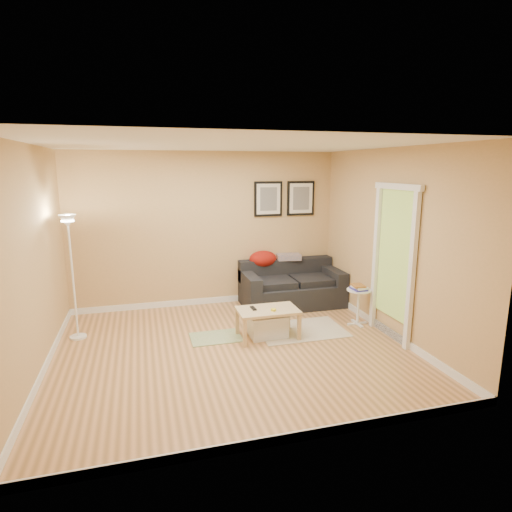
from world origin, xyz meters
name	(u,v)px	position (x,y,z in m)	size (l,w,h in m)	color
floor	(233,350)	(0.00, 0.00, 0.00)	(4.50, 4.50, 0.00)	tan
ceiling	(230,144)	(0.00, 0.00, 2.60)	(4.50, 4.50, 0.00)	white
wall_back	(207,230)	(0.00, 2.00, 1.30)	(4.50, 4.50, 0.00)	tan
wall_front	(285,300)	(0.00, -2.00, 1.30)	(4.50, 4.50, 0.00)	tan
wall_left	(32,263)	(-2.25, 0.00, 1.30)	(4.00, 4.00, 0.00)	tan
wall_right	(391,244)	(2.25, 0.00, 1.30)	(4.00, 4.00, 0.00)	tan
baseboard_back	(208,301)	(0.00, 1.99, 0.05)	(4.50, 0.02, 0.10)	white
baseboard_front	(282,439)	(0.00, -1.99, 0.05)	(4.50, 0.02, 0.10)	white
baseboard_left	(45,368)	(-2.24, 0.00, 0.05)	(0.02, 4.00, 0.10)	white
baseboard_right	(384,329)	(2.24, 0.00, 0.05)	(0.02, 4.00, 0.10)	white
sofa	(292,284)	(1.38, 1.53, 0.38)	(1.70, 0.90, 0.75)	black
red_throw	(263,259)	(0.96, 1.86, 0.77)	(0.48, 0.36, 0.28)	maroon
plaid_throw	(288,257)	(1.43, 1.86, 0.78)	(0.42, 0.26, 0.10)	tan
framed_print_left	(268,199)	(1.08, 1.98, 1.80)	(0.50, 0.04, 0.60)	black
framed_print_right	(301,198)	(1.68, 1.98, 1.80)	(0.50, 0.04, 0.60)	black
area_rug	(301,330)	(1.10, 0.38, 0.01)	(1.25, 0.85, 0.01)	beige
green_runner	(216,337)	(-0.14, 0.45, 0.01)	(0.70, 0.50, 0.01)	#668C4C
coffee_table	(268,323)	(0.56, 0.27, 0.21)	(0.83, 0.51, 0.42)	tan
remote_control	(253,308)	(0.37, 0.33, 0.43)	(0.05, 0.16, 0.02)	black
tape_roll	(273,310)	(0.61, 0.18, 0.43)	(0.07, 0.07, 0.03)	yellow
storage_bin	(268,325)	(0.58, 0.32, 0.16)	(0.53, 0.39, 0.32)	white
side_table	(358,307)	(2.02, 0.39, 0.28)	(0.36, 0.36, 0.55)	white
book_stack	(359,287)	(2.01, 0.38, 0.59)	(0.18, 0.25, 0.08)	#322F8D
floor_lamp	(73,281)	(-2.00, 0.97, 0.82)	(0.23, 0.23, 1.74)	white
doorway	(392,266)	(2.20, -0.15, 1.02)	(0.12, 1.01, 2.13)	white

